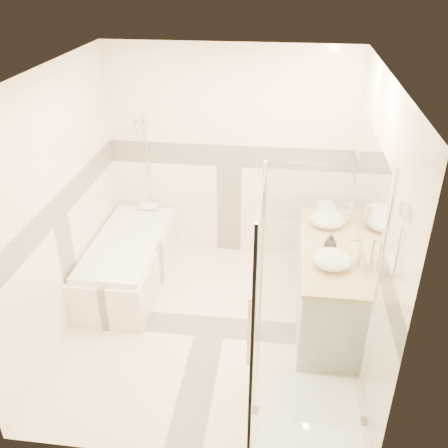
# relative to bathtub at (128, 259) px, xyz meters

# --- Properties ---
(room) EXTENTS (2.82, 3.02, 2.52)m
(room) POSITION_rel_bathtub_xyz_m (1.08, -0.64, 0.95)
(room) COLOR #FDE8C9
(room) RESTS_ON ground
(bathtub) EXTENTS (0.75, 1.70, 0.56)m
(bathtub) POSITION_rel_bathtub_xyz_m (0.00, 0.00, 0.00)
(bathtub) COLOR #FFEACB
(bathtub) RESTS_ON ground
(vanity) EXTENTS (0.58, 1.62, 0.85)m
(vanity) POSITION_rel_bathtub_xyz_m (2.15, -0.35, 0.12)
(vanity) COLOR white
(vanity) RESTS_ON ground
(shower_enclosure) EXTENTS (0.96, 0.93, 2.04)m
(shower_enclosure) POSITION_rel_bathtub_xyz_m (1.86, -1.62, 0.20)
(shower_enclosure) COLOR #FFEACB
(shower_enclosure) RESTS_ON ground
(vessel_sink_near) EXTENTS (0.36, 0.36, 0.15)m
(vessel_sink_near) POSITION_rel_bathtub_xyz_m (2.13, 0.07, 0.62)
(vessel_sink_near) COLOR white
(vessel_sink_near) RESTS_ON vanity
(vessel_sink_far) EXTENTS (0.35, 0.35, 0.14)m
(vessel_sink_far) POSITION_rel_bathtub_xyz_m (2.13, -0.69, 0.61)
(vessel_sink_far) COLOR white
(vessel_sink_far) RESTS_ON vanity
(faucet_near) EXTENTS (0.11, 0.03, 0.27)m
(faucet_near) POSITION_rel_bathtub_xyz_m (2.35, 0.07, 0.70)
(faucet_near) COLOR silver
(faucet_near) RESTS_ON vanity
(faucet_far) EXTENTS (0.12, 0.03, 0.30)m
(faucet_far) POSITION_rel_bathtub_xyz_m (2.34, -0.69, 0.72)
(faucet_far) COLOR silver
(faucet_far) RESTS_ON vanity
(amenity_bottle_a) EXTENTS (0.08, 0.08, 0.16)m
(amenity_bottle_a) POSITION_rel_bathtub_xyz_m (2.13, -0.40, 0.62)
(amenity_bottle_a) COLOR black
(amenity_bottle_a) RESTS_ON vanity
(amenity_bottle_b) EXTENTS (0.15, 0.15, 0.16)m
(amenity_bottle_b) POSITION_rel_bathtub_xyz_m (2.13, -0.41, 0.62)
(amenity_bottle_b) COLOR black
(amenity_bottle_b) RESTS_ON vanity
(folded_towels) EXTENTS (0.21, 0.31, 0.09)m
(folded_towels) POSITION_rel_bathtub_xyz_m (2.13, 0.33, 0.59)
(folded_towels) COLOR white
(folded_towels) RESTS_ON vanity
(rolled_towel) EXTENTS (0.22, 0.10, 0.10)m
(rolled_towel) POSITION_rel_bathtub_xyz_m (0.07, 0.72, 0.30)
(rolled_towel) COLOR white
(rolled_towel) RESTS_ON bathtub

